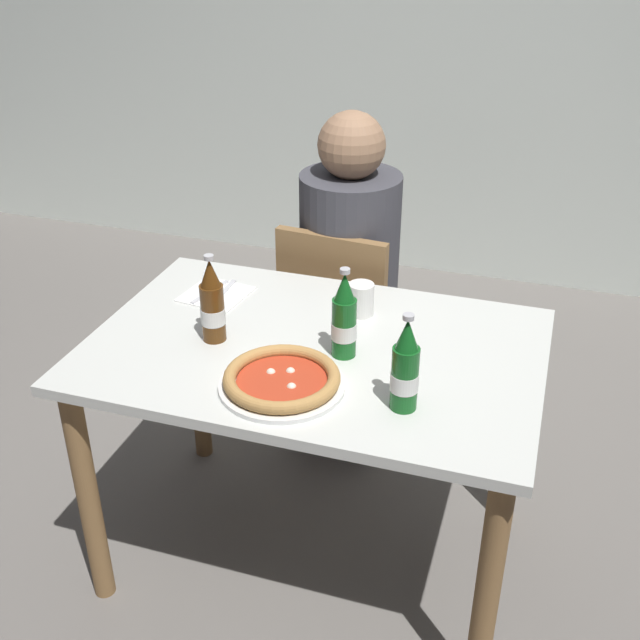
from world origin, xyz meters
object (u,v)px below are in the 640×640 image
object	(u,v)px
diner_seated	(349,290)
paper_cup	(361,299)
beer_bottle_left	(212,305)
beer_bottle_center	(344,320)
beer_bottle_right	(405,370)
napkin_with_cutlery	(216,294)
dining_table_main	(314,381)
chair_behind_table	(342,321)
pizza_margherita_near	(282,380)

from	to	relation	value
diner_seated	paper_cup	size ratio (longest dim) A/B	12.73
beer_bottle_left	beer_bottle_center	size ratio (longest dim) A/B	1.00
beer_bottle_center	beer_bottle_right	distance (m)	0.27
napkin_with_cutlery	diner_seated	bearing A→B (deg)	59.24
beer_bottle_left	beer_bottle_center	distance (m)	0.35
dining_table_main	beer_bottle_left	bearing A→B (deg)	-169.16
chair_behind_table	napkin_with_cutlery	bearing A→B (deg)	62.64
diner_seated	pizza_margherita_near	distance (m)	0.90
diner_seated	beer_bottle_center	bearing A→B (deg)	-75.33
napkin_with_cutlery	paper_cup	xyz separation A→B (m)	(0.44, 0.02, 0.04)
dining_table_main	pizza_margherita_near	bearing A→B (deg)	-93.25
diner_seated	dining_table_main	bearing A→B (deg)	-82.17
beer_bottle_center	paper_cup	bearing A→B (deg)	93.87
diner_seated	pizza_margherita_near	size ratio (longest dim) A/B	3.90
diner_seated	napkin_with_cutlery	bearing A→B (deg)	-120.76
diner_seated	napkin_with_cutlery	xyz separation A→B (m)	(-0.28, -0.47, 0.17)
pizza_margherita_near	beer_bottle_right	bearing A→B (deg)	1.83
paper_cup	chair_behind_table	bearing A→B (deg)	112.80
chair_behind_table	pizza_margherita_near	size ratio (longest dim) A/B	2.74
pizza_margherita_near	beer_bottle_center	bearing A→B (deg)	62.67
chair_behind_table	paper_cup	distance (m)	0.54
pizza_margherita_near	paper_cup	size ratio (longest dim) A/B	3.27
napkin_with_cutlery	beer_bottle_center	bearing A→B (deg)	-24.60
diner_seated	beer_bottle_left	bearing A→B (deg)	-103.85
napkin_with_cutlery	dining_table_main	bearing A→B (deg)	-26.95
pizza_margherita_near	beer_bottle_right	xyz separation A→B (m)	(0.30, 0.01, 0.08)
dining_table_main	napkin_with_cutlery	size ratio (longest dim) A/B	5.94
diner_seated	napkin_with_cutlery	world-z (taller)	diner_seated
pizza_margherita_near	paper_cup	distance (m)	0.43
dining_table_main	beer_bottle_left	world-z (taller)	beer_bottle_left
beer_bottle_center	dining_table_main	bearing A→B (deg)	166.32
beer_bottle_center	diner_seated	bearing A→B (deg)	104.67
pizza_margherita_near	diner_seated	bearing A→B (deg)	95.14
napkin_with_cutlery	paper_cup	distance (m)	0.45
chair_behind_table	pizza_margherita_near	xyz separation A→B (m)	(0.09, -0.82, 0.29)
diner_seated	beer_bottle_left	xyz separation A→B (m)	(-0.18, -0.71, 0.27)
dining_table_main	napkin_with_cutlery	bearing A→B (deg)	153.05
beer_bottle_left	diner_seated	bearing A→B (deg)	76.15
pizza_margherita_near	napkin_with_cutlery	xyz separation A→B (m)	(-0.36, 0.40, -0.02)
beer_bottle_right	beer_bottle_left	bearing A→B (deg)	164.44
chair_behind_table	paper_cup	bearing A→B (deg)	118.44
chair_behind_table	beer_bottle_center	world-z (taller)	beer_bottle_center
beer_bottle_right	napkin_with_cutlery	bearing A→B (deg)	149.10
chair_behind_table	beer_bottle_left	world-z (taller)	beer_bottle_left
pizza_margherita_near	beer_bottle_right	size ratio (longest dim) A/B	1.26
dining_table_main	chair_behind_table	xyz separation A→B (m)	(-0.10, 0.61, -0.15)
diner_seated	chair_behind_table	bearing A→B (deg)	-97.87
chair_behind_table	pizza_margherita_near	bearing A→B (deg)	101.57
chair_behind_table	diner_seated	xyz separation A→B (m)	(0.01, 0.05, 0.10)
beer_bottle_left	beer_bottle_right	world-z (taller)	same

